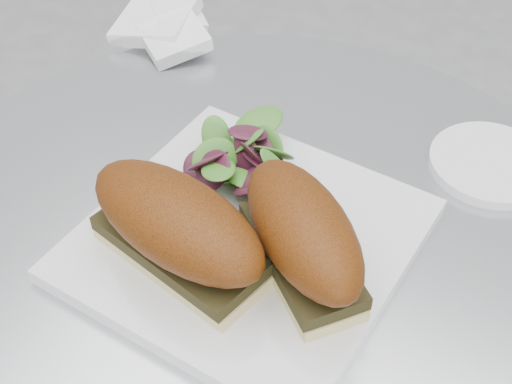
% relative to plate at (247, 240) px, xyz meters
% --- Properties ---
extents(table, '(0.70, 0.70, 0.73)m').
position_rel_plate_xyz_m(table, '(0.00, 0.01, -0.25)').
color(table, silver).
rests_on(table, ground).
extents(plate, '(0.29, 0.29, 0.02)m').
position_rel_plate_xyz_m(plate, '(0.00, 0.00, 0.00)').
color(plate, white).
rests_on(plate, table).
extents(sandwich_left, '(0.19, 0.12, 0.08)m').
position_rel_plate_xyz_m(sandwich_left, '(-0.04, -0.05, 0.05)').
color(sandwich_left, '#C6BB7C').
rests_on(sandwich_left, plate).
extents(sandwich_right, '(0.17, 0.16, 0.08)m').
position_rel_plate_xyz_m(sandwich_right, '(0.06, -0.01, 0.05)').
color(sandwich_right, '#C6BB7C').
rests_on(sandwich_right, plate).
extents(salad, '(0.11, 0.11, 0.05)m').
position_rel_plate_xyz_m(salad, '(-0.03, 0.07, 0.03)').
color(salad, '#458B2D').
rests_on(salad, plate).
extents(napkin, '(0.13, 0.13, 0.02)m').
position_rel_plate_xyz_m(napkin, '(-0.25, 0.25, 0.00)').
color(napkin, white).
rests_on(napkin, table).
extents(saucer, '(0.12, 0.12, 0.01)m').
position_rel_plate_xyz_m(saucer, '(0.16, 0.21, -0.00)').
color(saucer, white).
rests_on(saucer, table).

